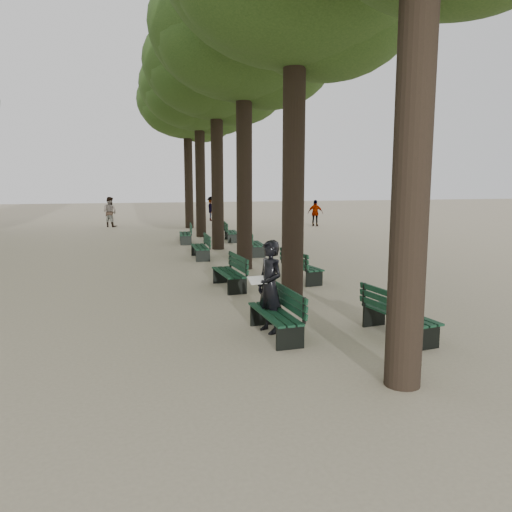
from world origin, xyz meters
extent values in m
plane|color=tan|center=(0.00, 0.00, 0.00)|extent=(120.00, 120.00, 0.00)
cylinder|color=#33261C|center=(1.50, -2.00, 3.75)|extent=(0.52, 0.52, 7.50)
cylinder|color=#33261C|center=(1.50, 3.00, 3.75)|extent=(0.52, 0.52, 7.50)
cylinder|color=#33261C|center=(1.50, 8.00, 3.75)|extent=(0.52, 0.52, 7.50)
ellipsoid|color=#294819|center=(1.50, 8.00, 7.70)|extent=(6.00, 6.00, 4.50)
cylinder|color=#33261C|center=(1.50, 13.00, 3.75)|extent=(0.52, 0.52, 7.50)
ellipsoid|color=#294819|center=(1.50, 13.00, 7.70)|extent=(6.00, 6.00, 4.50)
cylinder|color=#33261C|center=(1.50, 18.00, 3.75)|extent=(0.52, 0.52, 7.50)
ellipsoid|color=#294819|center=(1.50, 18.00, 7.70)|extent=(6.00, 6.00, 4.50)
cylinder|color=#33261C|center=(1.50, 23.00, 3.75)|extent=(0.52, 0.52, 7.50)
ellipsoid|color=#294819|center=(1.50, 23.00, 7.70)|extent=(6.00, 6.00, 4.50)
cube|color=black|center=(0.35, 0.65, 0.23)|extent=(0.61, 1.82, 0.45)
cube|color=black|center=(0.35, 0.65, 0.45)|extent=(0.63, 1.83, 0.04)
cube|color=black|center=(0.63, 0.67, 0.72)|extent=(0.13, 1.80, 0.40)
cube|color=black|center=(0.35, 5.06, 0.23)|extent=(0.65, 1.83, 0.45)
cube|color=black|center=(0.35, 5.06, 0.45)|extent=(0.67, 1.83, 0.04)
cube|color=black|center=(0.63, 5.08, 0.72)|extent=(0.17, 1.80, 0.40)
cube|color=black|center=(0.35, 10.54, 0.23)|extent=(0.56, 1.81, 0.45)
cube|color=black|center=(0.35, 10.54, 0.45)|extent=(0.58, 1.81, 0.04)
cube|color=black|center=(0.63, 10.53, 0.72)|extent=(0.08, 1.80, 0.40)
cube|color=black|center=(0.35, 15.41, 0.23)|extent=(0.68, 1.84, 0.45)
cube|color=black|center=(0.35, 15.41, 0.45)|extent=(0.70, 1.84, 0.04)
cube|color=black|center=(0.63, 15.39, 0.72)|extent=(0.20, 1.80, 0.40)
cube|color=black|center=(2.65, 0.04, 0.23)|extent=(0.76, 1.85, 0.45)
cube|color=black|center=(2.65, 0.04, 0.45)|extent=(0.78, 1.86, 0.04)
cube|color=black|center=(2.37, 0.00, 0.72)|extent=(0.29, 1.79, 0.40)
cube|color=black|center=(2.65, 5.50, 0.23)|extent=(0.76, 1.85, 0.45)
cube|color=black|center=(2.65, 5.50, 0.45)|extent=(0.78, 1.86, 0.04)
cube|color=black|center=(2.37, 5.46, 0.72)|extent=(0.28, 1.79, 0.40)
cube|color=black|center=(2.65, 10.93, 0.23)|extent=(0.64, 1.83, 0.45)
cube|color=black|center=(2.65, 10.93, 0.45)|extent=(0.66, 1.83, 0.04)
cube|color=black|center=(2.37, 10.95, 0.72)|extent=(0.17, 1.80, 0.40)
cube|color=black|center=(2.65, 15.62, 0.23)|extent=(0.69, 1.84, 0.45)
cube|color=black|center=(2.65, 15.62, 0.45)|extent=(0.71, 1.84, 0.04)
cube|color=black|center=(2.37, 15.65, 0.72)|extent=(0.22, 1.80, 0.40)
imported|color=black|center=(0.35, 0.96, 0.91)|extent=(0.58, 0.80, 1.82)
cube|color=white|center=(0.10, 0.96, 1.05)|extent=(0.37, 0.29, 0.12)
imported|color=#262628|center=(9.56, 22.17, 0.85)|extent=(1.03, 0.78, 1.70)
imported|color=#262628|center=(3.76, 28.23, 0.89)|extent=(0.57, 1.19, 1.78)
imported|color=#262628|center=(-3.32, 24.92, 0.96)|extent=(0.98, 0.84, 1.91)
camera|label=1|loc=(-2.30, -8.15, 2.95)|focal=35.00mm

